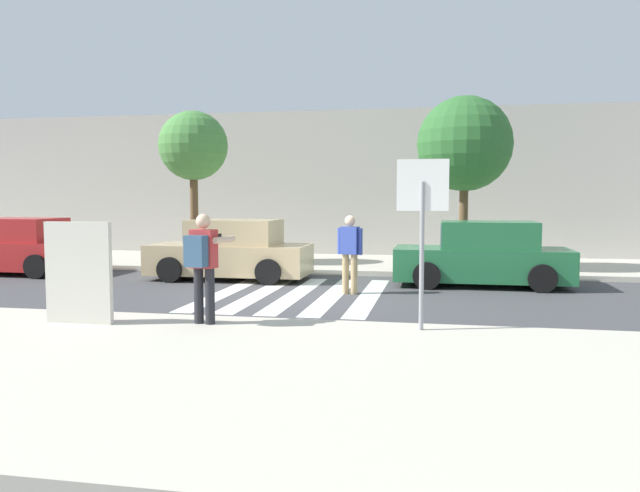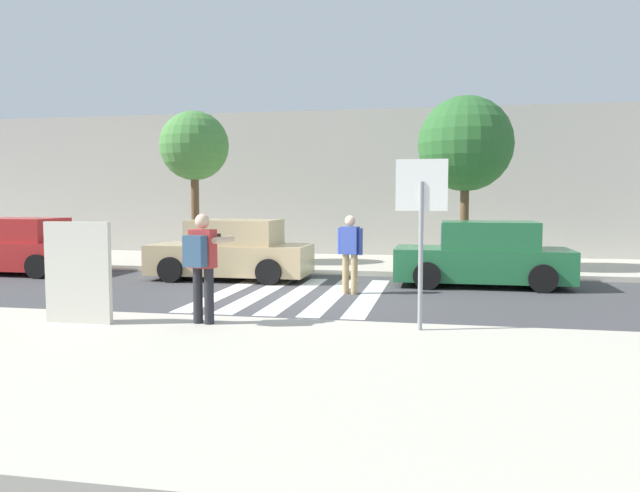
% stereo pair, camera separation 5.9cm
% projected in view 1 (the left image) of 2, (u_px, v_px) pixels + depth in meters
% --- Properties ---
extents(ground_plane, '(120.00, 120.00, 0.00)m').
position_uv_depth(ground_plane, '(295.00, 296.00, 13.47)').
color(ground_plane, '#424244').
extents(sidewalk_near, '(60.00, 6.00, 0.14)m').
position_uv_depth(sidewalk_near, '(175.00, 370.00, 7.39)').
color(sidewalk_near, beige).
rests_on(sidewalk_near, ground).
extents(sidewalk_far, '(60.00, 4.80, 0.14)m').
position_uv_depth(sidewalk_far, '(339.00, 264.00, 19.34)').
color(sidewalk_far, beige).
rests_on(sidewalk_far, ground).
extents(building_facade_far, '(56.00, 4.00, 5.12)m').
position_uv_depth(building_facade_far, '(357.00, 186.00, 23.45)').
color(building_facade_far, '#ADA89E').
rests_on(building_facade_far, ground).
extents(crosswalk_stripe_0, '(0.44, 5.20, 0.01)m').
position_uv_depth(crosswalk_stripe_0, '(227.00, 292.00, 13.97)').
color(crosswalk_stripe_0, silver).
rests_on(crosswalk_stripe_0, ground).
extents(crosswalk_stripe_1, '(0.44, 5.20, 0.01)m').
position_uv_depth(crosswalk_stripe_1, '(261.00, 293.00, 13.81)').
color(crosswalk_stripe_1, silver).
rests_on(crosswalk_stripe_1, ground).
extents(crosswalk_stripe_2, '(0.44, 5.20, 0.01)m').
position_uv_depth(crosswalk_stripe_2, '(297.00, 294.00, 13.66)').
color(crosswalk_stripe_2, silver).
rests_on(crosswalk_stripe_2, ground).
extents(crosswalk_stripe_3, '(0.44, 5.20, 0.01)m').
position_uv_depth(crosswalk_stripe_3, '(333.00, 295.00, 13.51)').
color(crosswalk_stripe_3, silver).
rests_on(crosswalk_stripe_3, ground).
extents(crosswalk_stripe_4, '(0.44, 5.20, 0.01)m').
position_uv_depth(crosswalk_stripe_4, '(369.00, 296.00, 13.36)').
color(crosswalk_stripe_4, silver).
rests_on(crosswalk_stripe_4, ground).
extents(stop_sign, '(0.76, 0.08, 2.54)m').
position_uv_depth(stop_sign, '(422.00, 206.00, 9.19)').
color(stop_sign, gray).
rests_on(stop_sign, sidewalk_near).
extents(photographer_with_backpack, '(0.66, 0.90, 1.72)m').
position_uv_depth(photographer_with_backpack, '(203.00, 259.00, 9.68)').
color(photographer_with_backpack, '#232328').
rests_on(photographer_with_backpack, sidewalk_near).
extents(pedestrian_crossing, '(0.57, 0.32, 1.72)m').
position_uv_depth(pedestrian_crossing, '(350.00, 250.00, 13.64)').
color(pedestrian_crossing, tan).
rests_on(pedestrian_crossing, ground).
extents(parked_car_red, '(4.10, 1.92, 1.55)m').
position_uv_depth(parked_car_red, '(16.00, 248.00, 17.26)').
color(parked_car_red, red).
rests_on(parked_car_red, ground).
extents(parked_car_tan, '(4.10, 1.92, 1.55)m').
position_uv_depth(parked_car_tan, '(231.00, 251.00, 16.08)').
color(parked_car_tan, tan).
rests_on(parked_car_tan, ground).
extents(parked_car_green, '(4.10, 1.92, 1.55)m').
position_uv_depth(parked_car_green, '(483.00, 256.00, 14.89)').
color(parked_car_green, '#236B3D').
rests_on(parked_car_green, ground).
extents(street_tree_west, '(2.05, 2.05, 4.53)m').
position_uv_depth(street_tree_west, '(193.00, 147.00, 18.46)').
color(street_tree_west, brown).
rests_on(street_tree_west, sidewalk_far).
extents(street_tree_center, '(2.59, 2.59, 4.73)m').
position_uv_depth(street_tree_center, '(465.00, 144.00, 16.99)').
color(street_tree_center, brown).
rests_on(street_tree_center, sidewalk_far).
extents(advertising_board, '(1.10, 0.11, 1.60)m').
position_uv_depth(advertising_board, '(79.00, 273.00, 9.76)').
color(advertising_board, beige).
rests_on(advertising_board, sidewalk_near).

